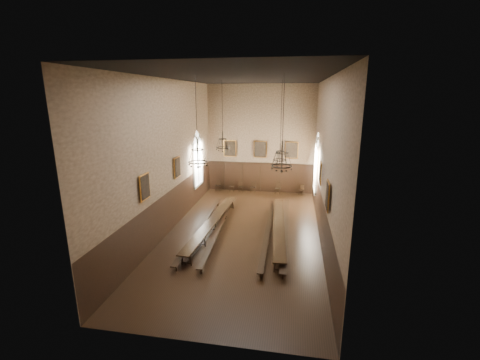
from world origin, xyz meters
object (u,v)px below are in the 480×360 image
(chair_3, at_px, (253,189))
(bench_right_inner, at_px, (268,232))
(table_left, at_px, (213,225))
(chandelier_back_right, at_px, (280,155))
(chair_0, at_px, (218,187))
(chair_5, at_px, (278,190))
(bench_left_outer, at_px, (202,227))
(chandelier_back_left, at_px, (223,143))
(chandelier_front_left, at_px, (198,157))
(bench_right_outer, at_px, (285,230))
(chandelier_front_right, at_px, (282,160))
(table_right, at_px, (279,229))
(chair_1, at_px, (232,188))
(bench_left_inner, at_px, (220,227))
(chair_2, at_px, (241,189))
(chair_7, at_px, (301,192))

(chair_3, bearing_deg, bench_right_inner, -67.30)
(table_left, bearing_deg, chandelier_back_right, 33.26)
(table_left, distance_m, chair_3, 8.65)
(chair_3, relative_size, chandelier_back_right, 0.18)
(chair_0, bearing_deg, chair_5, 7.79)
(bench_left_outer, distance_m, chair_0, 8.68)
(chair_3, distance_m, chandelier_back_left, 7.71)
(chandelier_back_left, distance_m, chandelier_front_left, 5.40)
(chair_0, xyz_separation_m, chandelier_back_right, (5.55, -5.96, 4.12))
(bench_left_outer, height_order, chandelier_back_left, chandelier_back_left)
(bench_right_outer, distance_m, chandelier_back_right, 4.74)
(chandelier_back_right, bearing_deg, chandelier_front_right, -86.59)
(chandelier_front_left, bearing_deg, chandelier_back_left, 89.59)
(table_left, distance_m, chandelier_back_left, 5.36)
(table_right, distance_m, chair_1, 9.57)
(bench_left_outer, bearing_deg, chair_3, 76.92)
(bench_right_outer, height_order, chandelier_back_right, chandelier_back_right)
(bench_left_inner, xyz_separation_m, chandelier_back_right, (3.39, 2.53, 4.11))
(table_left, height_order, table_right, table_left)
(table_right, xyz_separation_m, chair_0, (-5.71, 8.40, -0.07))
(chair_1, bearing_deg, chandelier_back_right, -55.97)
(chair_2, distance_m, chair_3, 1.04)
(bench_left_inner, distance_m, chandelier_back_right, 5.90)
(table_right, xyz_separation_m, bench_left_inner, (-3.56, -0.09, -0.06))
(chair_5, bearing_deg, chair_3, -175.64)
(chair_3, bearing_deg, chair_5, 8.10)
(bench_right_outer, height_order, chair_7, chair_7)
(chair_2, relative_size, chair_3, 0.98)
(chair_1, height_order, chandelier_front_left, chandelier_front_left)
(chair_2, xyz_separation_m, chair_3, (1.04, 0.02, 0.00))
(chair_1, distance_m, chandelier_front_left, 12.34)
(bench_left_inner, height_order, bench_right_outer, bench_right_outer)
(table_left, relative_size, chair_7, 10.87)
(chair_1, bearing_deg, chandelier_front_right, -69.75)
(table_right, relative_size, chair_0, 9.65)
(chair_1, relative_size, chandelier_front_left, 0.21)
(table_left, distance_m, bench_left_outer, 0.67)
(bench_left_outer, bearing_deg, bench_left_inner, 6.54)
(chandelier_back_right, bearing_deg, bench_left_outer, -149.46)
(chair_1, relative_size, chair_5, 0.91)
(table_left, distance_m, bench_right_inner, 3.40)
(chandelier_back_right, bearing_deg, bench_left_inner, -143.35)
(chair_1, bearing_deg, chair_0, -179.32)
(table_right, bearing_deg, chair_0, 124.23)
(bench_right_inner, bearing_deg, chandelier_front_left, -142.63)
(bench_right_outer, bearing_deg, bench_left_outer, -175.91)
(chair_2, bearing_deg, bench_left_outer, -108.88)
(chandelier_back_right, relative_size, chandelier_front_left, 1.18)
(table_left, relative_size, table_right, 1.01)
(chair_2, relative_size, chair_7, 1.05)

